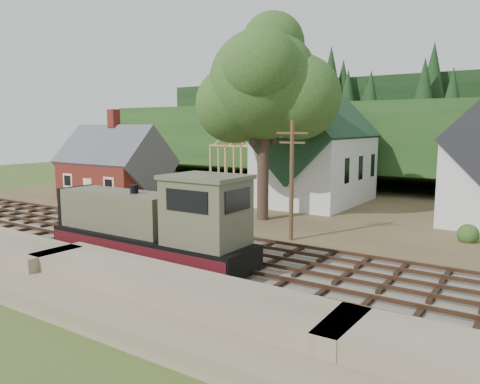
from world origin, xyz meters
The scene contains 16 objects.
ground centered at (0.00, 0.00, 0.00)m, with size 140.00×140.00×0.00m, color #384C1E.
embankment centered at (0.00, -8.50, 0.00)m, with size 64.00×5.00×1.60m, color #7F7259.
railroad_bed centered at (0.00, 0.00, 0.08)m, with size 64.00×11.00×0.16m, color #726B5B.
village_flat centered at (0.00, 18.00, 0.15)m, with size 64.00×26.00×0.30m, color brown.
hillside centered at (0.00, 42.00, 0.00)m, with size 70.00×28.00×8.00m, color #1E3F19.
ridge centered at (0.00, 58.00, 0.00)m, with size 80.00×20.00×12.00m, color black.
depot centered at (-16.00, 11.00, 3.21)m, with size 10.80×7.41×9.00m.
church centered at (2.00, 19.68, 5.18)m, with size 8.40×15.17×13.00m.
timber_frame centered at (-6.00, 22.00, 3.27)m, with size 8.20×6.20×6.99m.
lattice_tower centered at (-6.00, 28.00, 10.03)m, with size 3.20×3.20×12.12m.
big_tree centered at (2.17, 10.08, 10.22)m, with size 10.90×8.40×14.70m.
telegraph_pole_near centered at (7.00, 5.20, 4.25)m, with size 2.20×0.28×8.00m.
locomotive centered at (2.91, -3.00, 2.22)m, with size 12.69×3.17×5.05m.
car_blue centered at (-4.21, 7.46, 0.85)m, with size 1.30×3.23×1.10m, color #5987BF.
car_green centered at (-17.80, 8.13, 0.94)m, with size 1.35×3.86×1.27m, color #80B07A.
patio_set centered at (-6.33, 5.50, 2.20)m, with size 2.01×2.01×2.23m.
Camera 1 is at (20.68, -21.32, 7.61)m, focal length 35.00 mm.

